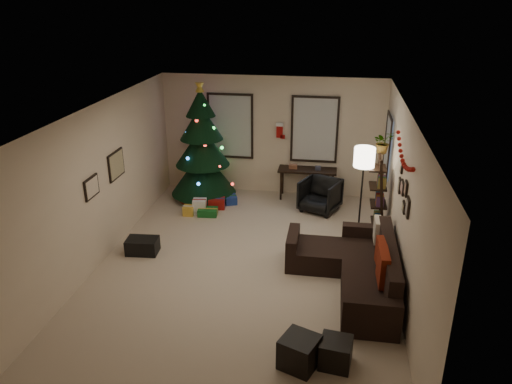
% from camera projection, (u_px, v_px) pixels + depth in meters
% --- Properties ---
extents(floor, '(7.00, 7.00, 0.00)m').
position_uv_depth(floor, '(245.00, 266.00, 8.55)').
color(floor, '#C4AD94').
rests_on(floor, ground).
extents(ceiling, '(7.00, 7.00, 0.00)m').
position_uv_depth(ceiling, '(243.00, 112.00, 7.54)').
color(ceiling, white).
rests_on(ceiling, floor).
extents(wall_back, '(5.00, 0.00, 5.00)m').
position_uv_depth(wall_back, '(272.00, 136.00, 11.24)').
color(wall_back, beige).
rests_on(wall_back, floor).
extents(wall_front, '(5.00, 0.00, 5.00)m').
position_uv_depth(wall_front, '(179.00, 329.00, 4.84)').
color(wall_front, beige).
rests_on(wall_front, floor).
extents(wall_left, '(0.00, 7.00, 7.00)m').
position_uv_depth(wall_left, '(99.00, 185.00, 8.41)').
color(wall_left, beige).
rests_on(wall_left, floor).
extents(wall_right, '(0.00, 7.00, 7.00)m').
position_uv_depth(wall_right, '(403.00, 204.00, 7.67)').
color(wall_right, beige).
rests_on(wall_right, floor).
extents(window_back_left, '(1.05, 0.06, 1.50)m').
position_uv_depth(window_back_left, '(231.00, 126.00, 11.28)').
color(window_back_left, '#728CB2').
rests_on(window_back_left, wall_back).
extents(window_back_right, '(1.05, 0.06, 1.50)m').
position_uv_depth(window_back_right, '(314.00, 129.00, 11.00)').
color(window_back_right, '#728CB2').
rests_on(window_back_right, wall_back).
extents(window_right_wall, '(0.06, 0.90, 1.30)m').
position_uv_depth(window_right_wall, '(388.00, 147.00, 9.95)').
color(window_right_wall, '#728CB2').
rests_on(window_right_wall, wall_right).
extents(christmas_tree, '(1.46, 1.46, 2.71)m').
position_uv_depth(christmas_tree, '(202.00, 151.00, 10.97)').
color(christmas_tree, black).
rests_on(christmas_tree, floor).
extents(presents, '(0.99, 1.01, 0.30)m').
position_uv_depth(presents, '(210.00, 206.00, 10.68)').
color(presents, silver).
rests_on(presents, floor).
extents(sofa, '(1.72, 2.51, 0.83)m').
position_uv_depth(sofa, '(356.00, 269.00, 7.95)').
color(sofa, black).
rests_on(sofa, floor).
extents(pillow_red_a, '(0.15, 0.51, 0.50)m').
position_uv_depth(pillow_red_a, '(383.00, 267.00, 7.29)').
color(pillow_red_a, maroon).
rests_on(pillow_red_a, sofa).
extents(pillow_red_b, '(0.15, 0.43, 0.43)m').
position_uv_depth(pillow_red_b, '(381.00, 254.00, 7.67)').
color(pillow_red_b, maroon).
rests_on(pillow_red_b, sofa).
extents(pillow_cream, '(0.12, 0.39, 0.39)m').
position_uv_depth(pillow_cream, '(377.00, 230.00, 8.45)').
color(pillow_cream, beige).
rests_on(pillow_cream, sofa).
extents(ottoman_near, '(0.57, 0.57, 0.41)m').
position_uv_depth(ottoman_near, '(299.00, 352.00, 6.22)').
color(ottoman_near, black).
rests_on(ottoman_near, floor).
extents(ottoman_far, '(0.44, 0.44, 0.37)m').
position_uv_depth(ottoman_far, '(336.00, 353.00, 6.25)').
color(ottoman_far, black).
rests_on(ottoman_far, floor).
extents(desk, '(1.30, 0.46, 0.70)m').
position_uv_depth(desk, '(307.00, 173.00, 11.14)').
color(desk, black).
rests_on(desk, floor).
extents(desk_chair, '(0.89, 0.86, 0.71)m').
position_uv_depth(desk_chair, '(320.00, 195.00, 10.60)').
color(desk_chair, black).
rests_on(desk_chair, floor).
extents(bookshelf, '(0.30, 0.48, 1.61)m').
position_uv_depth(bookshelf, '(380.00, 199.00, 9.31)').
color(bookshelf, black).
rests_on(bookshelf, floor).
extents(potted_plant, '(0.63, 0.61, 0.54)m').
position_uv_depth(potted_plant, '(383.00, 139.00, 9.27)').
color(potted_plant, '#4C4C4C').
rests_on(potted_plant, bookshelf).
extents(floor_lamp, '(0.38, 0.38, 1.80)m').
position_uv_depth(floor_lamp, '(364.00, 163.00, 9.01)').
color(floor_lamp, black).
rests_on(floor_lamp, floor).
extents(art_map, '(0.04, 0.60, 0.50)m').
position_uv_depth(art_map, '(116.00, 165.00, 8.98)').
color(art_map, black).
rests_on(art_map, wall_left).
extents(art_abstract, '(0.04, 0.45, 0.35)m').
position_uv_depth(art_abstract, '(91.00, 187.00, 8.11)').
color(art_abstract, black).
rests_on(art_abstract, wall_left).
extents(gallery, '(0.03, 1.25, 0.54)m').
position_uv_depth(gallery, '(404.00, 192.00, 7.53)').
color(gallery, black).
rests_on(gallery, wall_right).
extents(garland, '(0.08, 1.90, 0.30)m').
position_uv_depth(garland, '(404.00, 155.00, 7.53)').
color(garland, '#A5140C').
rests_on(garland, wall_right).
extents(stocking_left, '(0.20, 0.05, 0.36)m').
position_uv_depth(stocking_left, '(266.00, 127.00, 11.23)').
color(stocking_left, '#990F0C').
rests_on(stocking_left, wall_back).
extents(stocking_right, '(0.20, 0.05, 0.36)m').
position_uv_depth(stocking_right, '(280.00, 130.00, 11.06)').
color(stocking_right, '#990F0C').
rests_on(stocking_right, wall_back).
extents(storage_bin, '(0.58, 0.41, 0.28)m').
position_uv_depth(storage_bin, '(142.00, 246.00, 8.95)').
color(storage_bin, black).
rests_on(storage_bin, floor).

